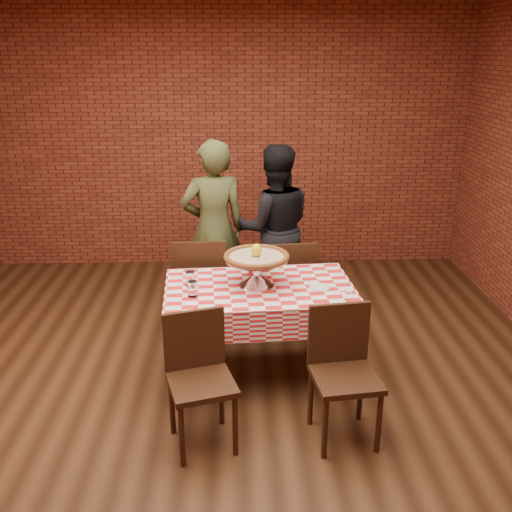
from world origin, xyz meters
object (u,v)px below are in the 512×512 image
(chair_near_left, at_px, (202,385))
(pizza_stand, at_px, (256,272))
(table, at_px, (259,332))
(pizza, at_px, (256,257))
(chair_near_right, at_px, (345,379))
(diner_olive, at_px, (214,229))
(chair_far_right, at_px, (290,284))
(diner_black, at_px, (274,228))
(condiment_caddy, at_px, (256,263))
(chair_far_left, at_px, (201,285))
(water_glass_left, at_px, (192,289))
(water_glass_right, at_px, (190,279))

(chair_near_left, bearing_deg, pizza_stand, 50.05)
(table, xyz_separation_m, chair_near_left, (-0.39, -0.82, 0.06))
(table, height_order, pizza, pizza)
(pizza, distance_m, chair_near_right, 1.12)
(diner_olive, bearing_deg, chair_near_right, 102.17)
(chair_far_right, distance_m, diner_black, 0.65)
(condiment_caddy, bearing_deg, chair_far_left, 143.37)
(chair_far_right, bearing_deg, chair_near_left, 61.44)
(diner_black, bearing_deg, pizza, 76.33)
(chair_far_left, relative_size, diner_olive, 0.56)
(water_glass_left, relative_size, chair_far_left, 0.12)
(water_glass_left, distance_m, water_glass_right, 0.19)
(chair_near_right, height_order, diner_black, diner_black)
(water_glass_right, bearing_deg, chair_near_right, -38.11)
(pizza_stand, distance_m, diner_black, 1.30)
(table, xyz_separation_m, pizza_stand, (-0.02, 0.03, 0.49))
(pizza, distance_m, diner_olive, 1.21)
(water_glass_right, height_order, chair_far_right, chair_far_right)
(pizza_stand, height_order, diner_olive, diner_olive)
(water_glass_right, xyz_separation_m, chair_far_left, (0.03, 0.71, -0.35))
(condiment_caddy, bearing_deg, diner_olive, 119.01)
(pizza, distance_m, chair_near_left, 1.07)
(condiment_caddy, relative_size, diner_olive, 0.09)
(water_glass_left, xyz_separation_m, diner_olive, (0.10, 1.34, 0.02))
(condiment_caddy, bearing_deg, table, -80.23)
(chair_near_right, bearing_deg, table, 115.92)
(table, xyz_separation_m, water_glass_left, (-0.48, -0.16, 0.44))
(pizza_stand, xyz_separation_m, condiment_caddy, (0.00, 0.27, -0.03))
(table, distance_m, chair_far_right, 0.85)
(water_glass_right, bearing_deg, diner_black, 61.41)
(water_glass_left, height_order, chair_far_right, chair_far_right)
(pizza_stand, relative_size, water_glass_right, 4.23)
(water_glass_right, distance_m, chair_near_left, 0.93)
(pizza, bearing_deg, condiment_caddy, 89.12)
(chair_far_left, bearing_deg, diner_olive, -104.28)
(water_glass_left, bearing_deg, condiment_caddy, 44.66)
(water_glass_left, xyz_separation_m, chair_near_right, (1.00, -0.63, -0.37))
(condiment_caddy, xyz_separation_m, diner_olive, (-0.37, 0.88, 0.00))
(pizza_stand, bearing_deg, chair_far_right, 67.03)
(chair_near_right, height_order, chair_far_right, chair_near_right)
(diner_black, bearing_deg, diner_olive, 8.57)
(chair_far_left, bearing_deg, chair_near_right, 121.83)
(pizza, xyz_separation_m, chair_near_right, (0.54, -0.82, -0.53))
(chair_far_right, bearing_deg, pizza, 61.79)
(water_glass_left, height_order, diner_olive, diner_olive)
(table, relative_size, chair_far_left, 1.48)
(chair_near_right, relative_size, diner_black, 0.55)
(pizza, relative_size, diner_black, 0.30)
(pizza, height_order, chair_near_left, pizza)
(water_glass_right, relative_size, condiment_caddy, 0.75)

